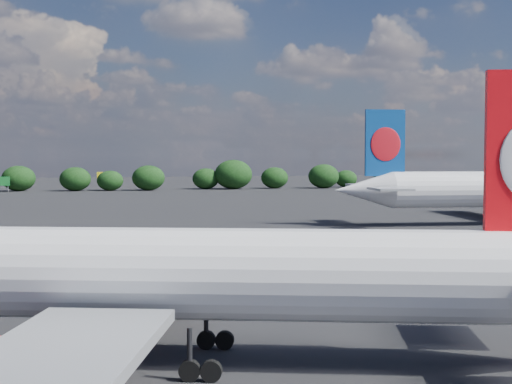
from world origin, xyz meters
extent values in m
plane|color=black|center=(0.00, 60.00, 0.00)|extent=(500.00, 500.00, 0.00)
cylinder|color=white|center=(7.42, -2.23, 4.67)|extent=(35.18, 15.54, 4.67)
cube|color=#93969B|center=(1.85, -13.18, 3.18)|extent=(11.61, 19.65, 0.51)
cube|color=#93969B|center=(9.45, 9.89, 3.18)|extent=(11.61, 19.65, 0.51)
cylinder|color=red|center=(1.53, -8.15, 1.96)|extent=(5.23, 3.86, 2.52)
cube|color=#93969B|center=(1.53, -8.15, 2.62)|extent=(2.04, 0.91, 1.12)
cylinder|color=red|center=(6.21, 6.04, 1.96)|extent=(5.23, 3.86, 2.52)
cube|color=#93969B|center=(6.21, 6.04, 2.62)|extent=(2.04, 0.91, 1.12)
cylinder|color=black|center=(8.32, -5.47, 1.40)|extent=(0.33, 0.33, 2.34)
cylinder|color=black|center=(8.32, -5.47, 0.51)|extent=(1.11, 0.72, 1.03)
cylinder|color=black|center=(9.30, -5.79, 0.51)|extent=(1.11, 0.72, 1.03)
cylinder|color=black|center=(10.07, -0.15, 1.40)|extent=(0.33, 0.33, 2.34)
cylinder|color=black|center=(10.07, -0.15, 0.51)|extent=(1.11, 0.72, 1.03)
cylinder|color=black|center=(11.05, -0.47, 0.51)|extent=(1.11, 0.72, 1.03)
cone|color=white|center=(44.61, 59.96, 5.48)|extent=(9.33, 6.44, 5.48)
cube|color=navy|center=(47.88, 59.59, 12.49)|extent=(6.05, 1.23, 9.86)
ellipsoid|color=red|center=(47.84, 59.26, 12.29)|extent=(4.60, 0.74, 5.04)
ellipsoid|color=red|center=(47.91, 59.91, 12.29)|extent=(4.60, 0.74, 5.04)
cube|color=#93969B|center=(46.10, 53.72, 5.92)|extent=(5.65, 7.09, 0.33)
cube|color=#93969B|center=(47.48, 65.70, 5.92)|extent=(5.65, 7.09, 0.33)
cube|color=#93969B|center=(73.45, 70.99, 3.73)|extent=(9.57, 22.58, 0.60)
cylinder|color=black|center=(65.90, 54.21, 0.60)|extent=(1.25, 0.63, 1.21)
cylinder|color=black|center=(67.85, 60.60, 1.64)|extent=(0.34, 0.34, 2.74)
cylinder|color=black|center=(67.85, 60.60, 0.60)|extent=(1.25, 0.63, 1.21)
cylinder|color=black|center=(66.65, 60.74, 0.60)|extent=(1.25, 0.63, 1.21)
cylinder|color=gray|center=(-15.50, 176.00, 1.00)|extent=(0.20, 0.20, 2.00)
cube|color=gold|center=(12.00, 182.00, 4.00)|extent=(5.00, 0.30, 3.00)
cylinder|color=gray|center=(12.00, 182.00, 1.25)|extent=(0.30, 0.30, 2.50)
ellipsoid|color=black|center=(-13.03, 181.82, 3.75)|extent=(9.76, 8.26, 7.51)
ellipsoid|color=black|center=(3.15, 178.78, 3.53)|extent=(9.18, 7.77, 7.06)
ellipsoid|color=black|center=(13.22, 177.56, 3.01)|extent=(7.82, 6.62, 6.01)
ellipsoid|color=black|center=(24.51, 176.91, 3.78)|extent=(9.83, 8.32, 7.56)
ellipsoid|color=black|center=(42.68, 180.74, 3.25)|extent=(8.45, 7.15, 6.50)
ellipsoid|color=black|center=(51.08, 178.76, 4.59)|extent=(11.92, 10.09, 9.17)
ellipsoid|color=black|center=(64.77, 179.85, 3.38)|extent=(8.78, 7.43, 6.75)
ellipsoid|color=black|center=(80.32, 177.08, 3.85)|extent=(10.01, 8.47, 7.70)
ellipsoid|color=black|center=(89.82, 181.78, 2.82)|extent=(7.34, 6.21, 5.64)
ellipsoid|color=black|center=(102.73, 178.73, 3.22)|extent=(8.38, 7.09, 6.44)
camera|label=1|loc=(3.19, -38.42, 10.73)|focal=50.00mm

